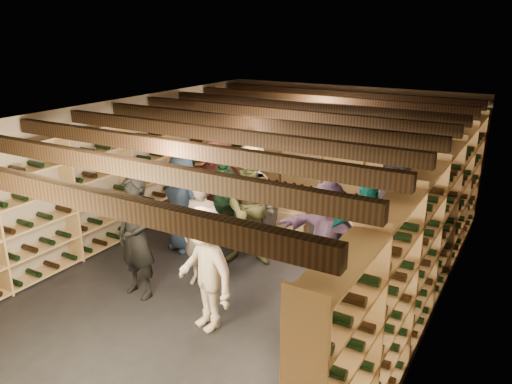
{
  "coord_description": "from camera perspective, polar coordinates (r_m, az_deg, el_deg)",
  "views": [
    {
      "loc": [
        3.6,
        -6.1,
        3.59
      ],
      "look_at": [
        -0.07,
        0.2,
        1.15
      ],
      "focal_mm": 35.0,
      "sensor_mm": 36.0,
      "label": 1
    }
  ],
  "objects": [
    {
      "name": "person_6",
      "position": [
        8.29,
        -8.37,
        -1.27
      ],
      "size": [
        0.91,
        0.71,
        1.63
      ],
      "primitive_type": "imported",
      "rotation": [
        0.0,
        0.0,
        -0.27
      ],
      "color": "#1D2940",
      "rests_on": "ground"
    },
    {
      "name": "ground",
      "position": [
        7.94,
        -0.3,
        -8.38
      ],
      "size": [
        8.0,
        8.0,
        0.0
      ],
      "primitive_type": "plane",
      "color": "black",
      "rests_on": "ground"
    },
    {
      "name": "ceiling",
      "position": [
        7.19,
        -0.33,
        8.96
      ],
      "size": [
        5.5,
        8.0,
        0.01
      ],
      "primitive_type": "cube",
      "color": "#BEB4A2",
      "rests_on": "walls"
    },
    {
      "name": "crate_stack_left",
      "position": [
        8.83,
        4.29,
        -3.16
      ],
      "size": [
        0.55,
        0.41,
        0.68
      ],
      "rotation": [
        0.0,
        0.0,
        0.17
      ],
      "color": "tan",
      "rests_on": "ground"
    },
    {
      "name": "person_5",
      "position": [
        8.98,
        -4.39,
        1.08
      ],
      "size": [
        1.76,
        0.86,
        1.82
      ],
      "primitive_type": "imported",
      "rotation": [
        0.0,
        0.0,
        -0.2
      ],
      "color": "brown",
      "rests_on": "ground"
    },
    {
      "name": "walls",
      "position": [
        7.48,
        -0.32,
        -0.15
      ],
      "size": [
        5.52,
        8.02,
        2.4
      ],
      "color": "tan",
      "rests_on": "ground"
    },
    {
      "name": "person_3",
      "position": [
        6.11,
        -5.91,
        -8.87
      ],
      "size": [
        1.17,
        0.91,
        1.59
      ],
      "primitive_type": "imported",
      "rotation": [
        0.0,
        0.0,
        -0.36
      ],
      "color": "beige",
      "rests_on": "ground"
    },
    {
      "name": "person_9",
      "position": [
        8.74,
        -0.53,
        0.11
      ],
      "size": [
        1.19,
        0.86,
        1.67
      ],
      "primitive_type": "imported",
      "rotation": [
        0.0,
        0.0,
        -0.24
      ],
      "color": "#9D9790",
      "rests_on": "ground"
    },
    {
      "name": "person_12",
      "position": [
        8.1,
        15.41,
        -1.85
      ],
      "size": [
        0.93,
        0.7,
        1.74
      ],
      "primitive_type": "imported",
      "rotation": [
        0.0,
        0.0,
        -0.18
      ],
      "color": "#2E2D32",
      "rests_on": "ground"
    },
    {
      "name": "wine_rack_back",
      "position": [
        10.86,
        10.03,
        4.82
      ],
      "size": [
        4.7,
        0.3,
        2.15
      ],
      "color": "tan",
      "rests_on": "ground"
    },
    {
      "name": "ceiling_joists",
      "position": [
        7.21,
        -0.33,
        7.86
      ],
      "size": [
        5.4,
        7.12,
        0.18
      ],
      "color": "black",
      "rests_on": "ground"
    },
    {
      "name": "person_1",
      "position": [
        6.97,
        -13.5,
        -5.04
      ],
      "size": [
        0.67,
        0.47,
        1.74
      ],
      "primitive_type": "imported",
      "rotation": [
        0.0,
        0.0,
        -0.09
      ],
      "color": "black",
      "rests_on": "ground"
    },
    {
      "name": "person_7",
      "position": [
        7.11,
        -6.22,
        -4.74
      ],
      "size": [
        0.63,
        0.46,
        1.6
      ],
      "primitive_type": "imported",
      "rotation": [
        0.0,
        0.0,
        0.14
      ],
      "color": "slate",
      "rests_on": "ground"
    },
    {
      "name": "crate_stack_right",
      "position": [
        8.46,
        11.52,
        -5.13
      ],
      "size": [
        0.52,
        0.36,
        0.51
      ],
      "rotation": [
        0.0,
        0.0,
        -0.06
      ],
      "color": "tan",
      "rests_on": "ground"
    },
    {
      "name": "crate_loose",
      "position": [
        9.71,
        9.67,
        -2.95
      ],
      "size": [
        0.55,
        0.41,
        0.17
      ],
      "primitive_type": "cube",
      "rotation": [
        0.0,
        0.0,
        -0.17
      ],
      "color": "tan",
      "rests_on": "ground"
    },
    {
      "name": "person_4",
      "position": [
        6.74,
        12.19,
        -5.53
      ],
      "size": [
        1.08,
        0.53,
        1.79
      ],
      "primitive_type": "imported",
      "rotation": [
        0.0,
        0.0,
        0.09
      ],
      "color": "#0E656C",
      "rests_on": "ground"
    },
    {
      "name": "person_10",
      "position": [
        8.39,
        -3.74,
        -0.85
      ],
      "size": [
        1.04,
        0.72,
        1.63
      ],
      "primitive_type": "imported",
      "rotation": [
        0.0,
        0.0,
        0.37
      ],
      "color": "#234B2E",
      "rests_on": "ground"
    },
    {
      "name": "wine_rack_right",
      "position": [
        6.68,
        19.11,
        -4.7
      ],
      "size": [
        0.32,
        7.5,
        2.15
      ],
      "color": "tan",
      "rests_on": "ground"
    },
    {
      "name": "person_2",
      "position": [
        7.67,
        -0.32,
        -1.71
      ],
      "size": [
        1.12,
        1.01,
        1.89
      ],
      "primitive_type": "imported",
      "rotation": [
        0.0,
        0.0,
        0.4
      ],
      "color": "brown",
      "rests_on": "ground"
    },
    {
      "name": "wine_rack_left",
      "position": [
        9.04,
        -14.5,
        1.73
      ],
      "size": [
        0.32,
        7.5,
        2.15
      ],
      "color": "tan",
      "rests_on": "ground"
    },
    {
      "name": "person_11",
      "position": [
        7.0,
        8.08,
        -5.1
      ],
      "size": [
        1.58,
        0.86,
        1.62
      ],
      "primitive_type": "imported",
      "rotation": [
        0.0,
        0.0,
        -0.27
      ],
      "color": "slate",
      "rests_on": "ground"
    },
    {
      "name": "person_8",
      "position": [
        7.67,
        17.37,
        -4.14
      ],
      "size": [
        0.79,
        0.64,
        1.5
      ],
      "primitive_type": "imported",
      "rotation": [
        0.0,
        0.0,
        -0.11
      ],
      "color": "#4D1D25",
      "rests_on": "ground"
    }
  ]
}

